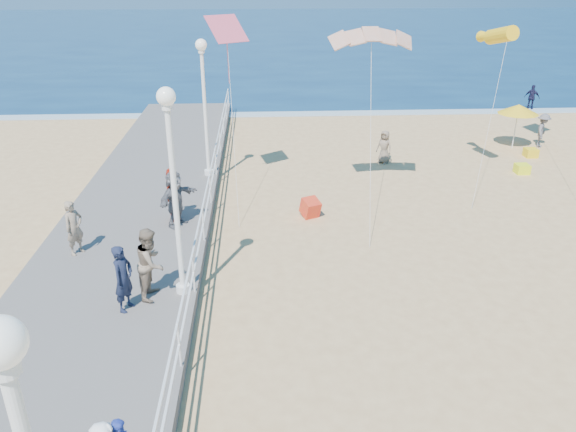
{
  "coord_description": "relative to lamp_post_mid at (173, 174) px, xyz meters",
  "views": [
    {
      "loc": [
        -3.3,
        -12.7,
        8.18
      ],
      "look_at": [
        -2.5,
        2.0,
        1.6
      ],
      "focal_mm": 35.0,
      "sensor_mm": 36.0,
      "label": 1
    }
  ],
  "objects": [
    {
      "name": "beach_chair_left",
      "position": [
        14.74,
        11.75,
        -3.46
      ],
      "size": [
        0.55,
        0.55,
        0.4
      ],
      "primitive_type": "cube",
      "color": "yellow",
      "rests_on": "ground"
    },
    {
      "name": "kite_windsock",
      "position": [
        11.21,
        8.75,
        2.14
      ],
      "size": [
        0.99,
        2.56,
        1.06
      ],
      "primitive_type": "cylinder",
      "rotation": [
        1.36,
        0.0,
        0.17
      ],
      "color": "yellow"
    },
    {
      "name": "kite_diamond_pink",
      "position": [
        1.0,
        8.38,
        2.46
      ],
      "size": [
        1.61,
        1.53,
        0.89
      ],
      "primitive_type": "cube",
      "rotation": [
        0.74,
        0.0,
        0.6
      ],
      "color": "#D84F68"
    },
    {
      "name": "beach_walker_c",
      "position": [
        7.69,
        11.27,
        -2.92
      ],
      "size": [
        0.86,
        0.84,
        1.49
      ],
      "primitive_type": "imported",
      "rotation": [
        0.0,
        0.0,
        -0.73
      ],
      "color": "#7D6A56",
      "rests_on": "ground"
    },
    {
      "name": "kite_parafoil",
      "position": [
        5.94,
        6.85,
        2.42
      ],
      "size": [
        2.88,
        0.94,
        0.65
      ],
      "primitive_type": null,
      "rotation": [
        0.44,
        0.0,
        0.0
      ],
      "color": "#C34A16"
    },
    {
      "name": "surf_line",
      "position": [
        5.35,
        20.5,
        -3.63
      ],
      "size": [
        160.0,
        1.2,
        0.04
      ],
      "primitive_type": "cube",
      "color": "silver",
      "rests_on": "ground"
    },
    {
      "name": "box_kite",
      "position": [
        3.83,
        5.44,
        -3.36
      ],
      "size": [
        0.8,
        0.87,
        0.74
      ],
      "primitive_type": "cube",
      "rotation": [
        0.31,
        0.0,
        0.44
      ],
      "color": "red",
      "rests_on": "ground"
    },
    {
      "name": "spectator_5",
      "position": [
        -0.66,
        4.16,
        -2.33
      ],
      "size": [
        1.38,
        1.75,
        1.86
      ],
      "primitive_type": "imported",
      "rotation": [
        0.0,
        0.0,
        1.01
      ],
      "color": "slate",
      "rests_on": "boardwalk"
    },
    {
      "name": "ocean",
      "position": [
        5.35,
        65.0,
        -3.65
      ],
      "size": [
        160.0,
        90.0,
        0.05
      ],
      "primitive_type": "cube",
      "color": "#0C2B4D",
      "rests_on": "ground"
    },
    {
      "name": "spectator_3",
      "position": [
        -0.82,
        4.56,
        -2.35
      ],
      "size": [
        0.55,
        1.11,
        1.82
      ],
      "primitive_type": "imported",
      "rotation": [
        0.0,
        0.0,
        1.68
      ],
      "color": "red",
      "rests_on": "boardwalk"
    },
    {
      "name": "lamp_post_far",
      "position": [
        0.0,
        9.0,
        0.0
      ],
      "size": [
        0.44,
        0.44,
        5.32
      ],
      "color": "white",
      "rests_on": "boardwalk"
    },
    {
      "name": "beach_chair_right",
      "position": [
        13.34,
        9.55,
        -3.46
      ],
      "size": [
        0.55,
        0.55,
        0.4
      ],
      "primitive_type": "cube",
      "color": "#F2FF1A",
      "rests_on": "ground"
    },
    {
      "name": "lamp_post_mid",
      "position": [
        0.0,
        0.0,
        0.0
      ],
      "size": [
        0.44,
        0.44,
        5.32
      ],
      "color": "white",
      "rests_on": "boardwalk"
    },
    {
      "name": "boardwalk",
      "position": [
        -2.15,
        0.0,
        -3.46
      ],
      "size": [
        5.0,
        44.0,
        0.4
      ],
      "primitive_type": "cube",
      "color": "slate",
      "rests_on": "ground"
    },
    {
      "name": "spectator_0",
      "position": [
        -1.29,
        -0.73,
        -2.4
      ],
      "size": [
        0.61,
        0.74,
        1.73
      ],
      "primitive_type": "imported",
      "rotation": [
        0.0,
        0.0,
        1.2
      ],
      "color": "#171D33",
      "rests_on": "boardwalk"
    },
    {
      "name": "spectator_6",
      "position": [
        -3.36,
        2.34,
        -2.44
      ],
      "size": [
        0.66,
        0.72,
        1.65
      ],
      "primitive_type": "imported",
      "rotation": [
        0.0,
        0.0,
        0.99
      ],
      "color": "gray",
      "rests_on": "boardwalk"
    },
    {
      "name": "beach_umbrella",
      "position": [
        14.5,
        13.22,
        -1.75
      ],
      "size": [
        1.9,
        1.9,
        2.14
      ],
      "color": "white",
      "rests_on": "ground"
    },
    {
      "name": "beach_walker_a",
      "position": [
        15.91,
        13.27,
        -2.84
      ],
      "size": [
        1.08,
        1.23,
        1.65
      ],
      "primitive_type": "imported",
      "rotation": [
        0.0,
        0.0,
        1.02
      ],
      "color": "slate",
      "rests_on": "ground"
    },
    {
      "name": "railing",
      "position": [
        0.3,
        0.0,
        -2.41
      ],
      "size": [
        0.05,
        42.0,
        0.55
      ],
      "color": "white",
      "rests_on": "boardwalk"
    },
    {
      "name": "ground",
      "position": [
        5.35,
        0.0,
        -3.66
      ],
      "size": [
        160.0,
        160.0,
        0.0
      ],
      "primitive_type": "plane",
      "color": "#DBB072",
      "rests_on": "ground"
    },
    {
      "name": "spectator_1",
      "position": [
        -0.72,
        -0.12,
        -2.32
      ],
      "size": [
        0.82,
        1.0,
        1.88
      ],
      "primitive_type": "imported",
      "rotation": [
        0.0,
        0.0,
        1.44
      ],
      "color": "#87725D",
      "rests_on": "boardwalk"
    },
    {
      "name": "beach_walker_b",
      "position": [
        18.93,
        20.93,
        -2.9
      ],
      "size": [
        0.94,
        0.84,
        1.53
      ],
      "primitive_type": "imported",
      "rotation": [
        0.0,
        0.0,
        2.5
      ],
      "color": "#171733",
      "rests_on": "ground"
    }
  ]
}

